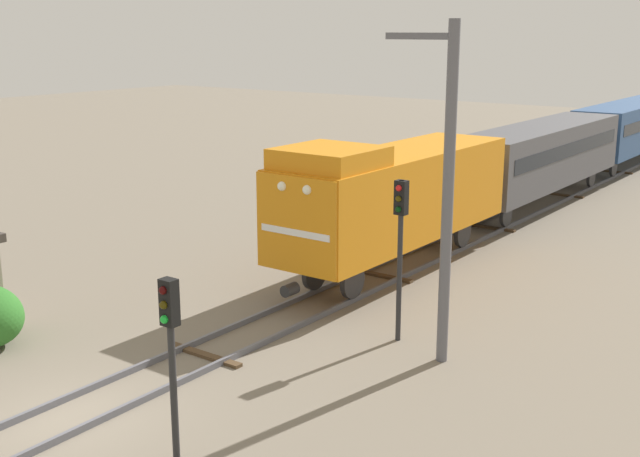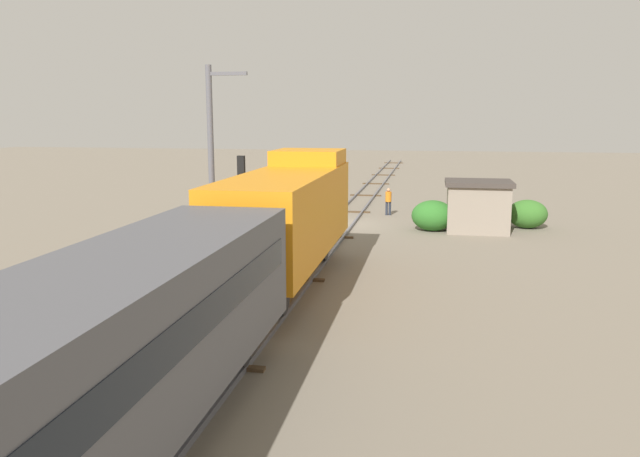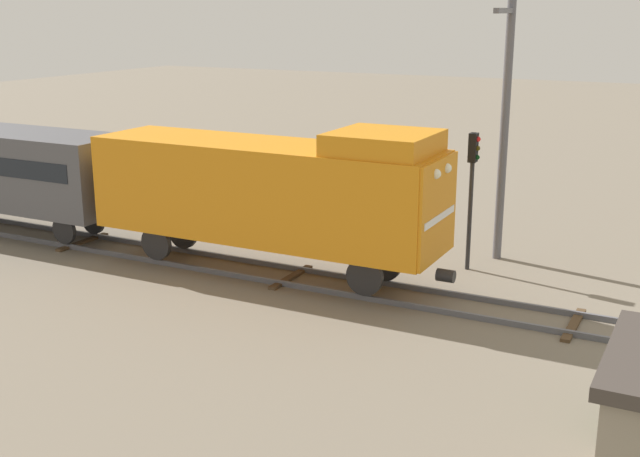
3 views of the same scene
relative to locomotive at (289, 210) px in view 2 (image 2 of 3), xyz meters
The scene contains 12 objects.
ground_plane 13.68m from the locomotive, 90.00° to the right, with size 152.80×152.80×0.00m, color #756B5B.
railway_track 13.67m from the locomotive, 90.00° to the right, with size 2.40×101.86×0.16m.
locomotive is the anchor object (origin of this frame).
passenger_car_leading 13.34m from the locomotive, 90.00° to the left, with size 2.84×14.00×3.66m.
traffic_signal_near 13.58m from the locomotive, 76.37° to the right, with size 0.32×0.34×3.72m.
traffic_signal_mid 6.25m from the locomotive, 56.99° to the right, with size 0.32×0.34×4.38m.
worker_near_track 17.26m from the locomotive, 98.04° to the right, with size 0.38×0.38×1.70m.
catenary_mast 7.76m from the locomotive, 49.32° to the right, with size 1.94×0.28×8.40m.
relay_hut 14.45m from the locomotive, 121.43° to the right, with size 3.50×2.90×2.74m.
bush_near 13.24m from the locomotive, 113.17° to the right, with size 2.28×1.87×1.66m, color #2D6D26.
bush_mid 18.31m from the locomotive, 64.00° to the right, with size 2.16×1.76×1.57m, color #328826.
bush_far 17.32m from the locomotive, 126.75° to the right, with size 2.17×1.78×1.58m, color #366C26.
Camera 2 is at (-5.10, 35.10, 6.16)m, focal length 35.00 mm.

